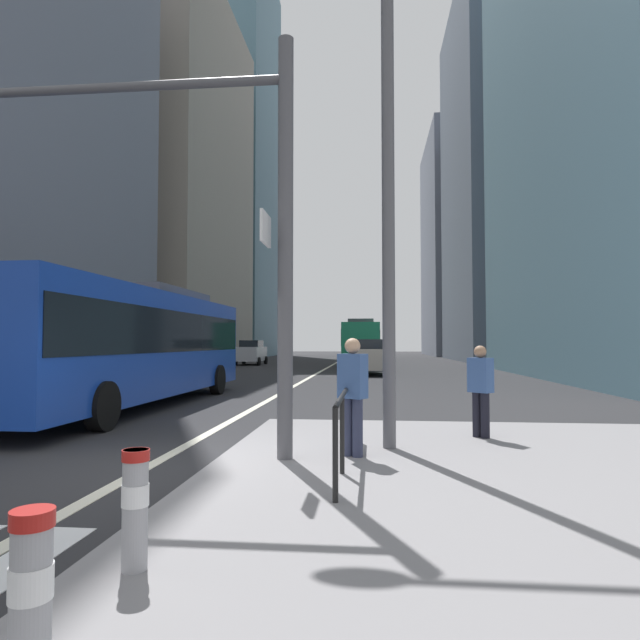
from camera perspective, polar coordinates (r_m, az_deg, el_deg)
The scene contains 19 objects.
ground_plane at distance 27.60m, azimuth -1.04°, elevation -6.07°, with size 160.00×160.00×0.00m, color #28282B.
median_island at distance 6.98m, azimuth 25.88°, elevation -16.21°, with size 9.00×10.00×0.15m, color gray.
lane_centre_line at distance 37.54m, azimuth 0.74°, elevation -5.08°, with size 0.20×80.00×0.01m, color beige.
office_tower_left_mid at distance 52.45m, azimuth -16.58°, elevation 13.73°, with size 12.63×20.69×32.49m, color gray.
office_tower_left_far at distance 75.48m, azimuth -9.83°, elevation 16.32°, with size 11.53×16.99×51.88m, color slate.
office_tower_right_mid at distance 58.57m, azimuth 19.61°, elevation 13.92°, with size 11.46×19.52×36.17m, color slate.
office_tower_right_far at distance 79.21m, azimuth 15.70°, elevation 7.40°, with size 12.32×20.20×30.24m, color slate.
city_bus_blue_oncoming at distance 15.70m, azimuth -19.03°, elevation -2.01°, with size 2.78×12.15×3.40m.
city_bus_red_receding at distance 40.47m, azimuth 4.35°, elevation -2.29°, with size 2.84×11.39×3.40m.
city_bus_red_distant at distance 58.60m, azimuth 4.89°, elevation -2.32°, with size 2.92×11.07×3.40m.
car_oncoming_mid at distance 43.43m, azimuth -7.27°, elevation -3.40°, with size 2.09×4.34×1.94m.
car_receding_near at distance 29.88m, azimuth 5.42°, elevation -3.88°, with size 2.09×4.28×1.94m.
traffic_signal_gantry at distance 8.51m, azimuth -17.72°, elevation 13.68°, with size 6.12×0.65×6.00m.
street_lamp_post at distance 9.14m, azimuth 7.16°, elevation 20.24°, with size 5.50×0.32×8.00m.
bollard_front at distance 3.05m, azimuth -28.21°, elevation -24.14°, with size 0.20×0.20×0.86m.
bollard_left at distance 4.29m, azimuth -18.92°, elevation -17.76°, with size 0.20×0.20×0.85m.
pedestrian_railing at distance 7.41m, azimuth 2.61°, elevation -9.47°, with size 0.06×3.69×0.98m.
pedestrian_waiting at distance 9.72m, azimuth 16.58°, elevation -6.78°, with size 0.44×0.44×1.57m.
pedestrian_walking at distance 7.80m, azimuth 3.47°, elevation -7.43°, with size 0.45×0.40×1.68m.
Camera 1 is at (3.19, -7.36, 1.77)m, focal length 30.33 mm.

